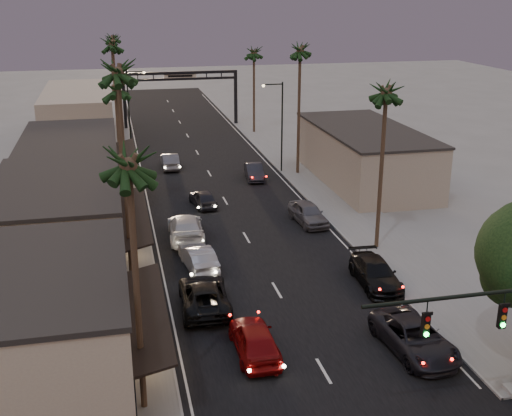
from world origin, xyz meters
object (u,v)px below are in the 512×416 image
palm_lb (117,66)px  palm_ra (387,86)px  oncoming_red (255,339)px  streetlight_right (279,120)px  palm_la (128,155)px  curbside_black (375,273)px  palm_rb (300,46)px  curbside_near (414,337)px  palm_ld (111,41)px  oncoming_silver (198,258)px  palm_far (112,36)px  streetlight_left (131,103)px  palm_rc (254,49)px  oncoming_pickup (204,295)px  palm_lc (116,84)px  arch (180,85)px

palm_lb → palm_ra: 17.42m
oncoming_red → streetlight_right: bearing=-106.6°
palm_la → curbside_black: 20.48m
streetlight_right → oncoming_red: bearing=-106.7°
palm_rb → curbside_near: size_ratio=2.45×
palm_ld → oncoming_silver: palm_ld is taller
palm_far → curbside_near: bearing=-78.8°
streetlight_left → palm_lb: size_ratio=0.59×
oncoming_red → palm_lb: bearing=-59.7°
streetlight_right → palm_rc: 19.75m
streetlight_left → palm_lb: palm_lb is taller
palm_ra → curbside_near: bearing=-105.1°
oncoming_silver → palm_rc: bearing=-114.8°
streetlight_right → palm_la: (-15.52, -36.00, 6.11)m
palm_la → oncoming_pickup: palm_la is taller
palm_far → curbside_black: palm_far is taller
palm_ra → palm_far: (-16.90, 54.00, 0.00)m
palm_la → palm_ld: 46.01m
palm_lb → palm_far: 56.03m
palm_lc → palm_ld: size_ratio=0.86×
palm_lb → palm_rc: 45.48m
palm_ra → curbside_black: size_ratio=2.42×
palm_far → curbside_near: 69.43m
palm_ld → curbside_near: 47.78m
streetlight_left → palm_rc: palm_rc is taller
palm_ld → palm_far: 23.02m
palm_ra → palm_ld: bearing=119.0°
streetlight_left → oncoming_pickup: (2.26, -40.29, -4.51)m
palm_lc → palm_rb: bearing=24.9°
palm_ld → oncoming_silver: (4.38, -31.74, -11.63)m
streetlight_right → palm_lb: (-15.52, -23.00, 8.06)m
palm_ld → palm_ra: bearing=-61.0°
oncoming_silver → palm_far: bearing=-93.1°
palm_lc → palm_rc: same height
palm_lc → palm_ld: 19.10m
streetlight_right → palm_ra: size_ratio=0.68×
palm_lb → oncoming_red: palm_lb is taller
oncoming_silver → curbside_black: 11.44m
streetlight_right → palm_lc: (-15.52, -9.00, 5.14)m
palm_ra → oncoming_pickup: palm_ra is taller
palm_ld → oncoming_red: size_ratio=2.84×
palm_lc → curbside_black: (14.74, -17.60, -9.68)m
palm_rc → streetlight_left: bearing=-158.9°
arch → palm_lc: (-8.60, -34.00, 4.94)m
curbside_near → palm_rc: bearing=81.7°
curbside_near → streetlight_right: bearing=82.3°
palm_far → oncoming_red: (5.39, -65.79, -10.59)m
streetlight_right → palm_rb: palm_rb is taller
streetlight_right → palm_la: size_ratio=0.68×
streetlight_left → palm_ld: 7.88m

